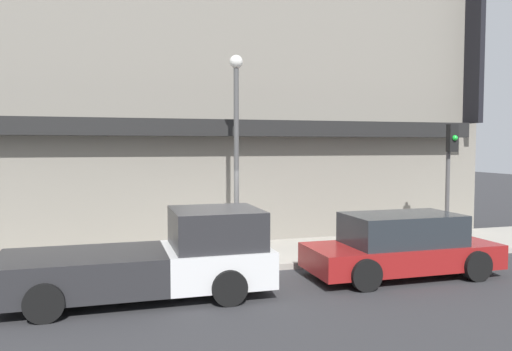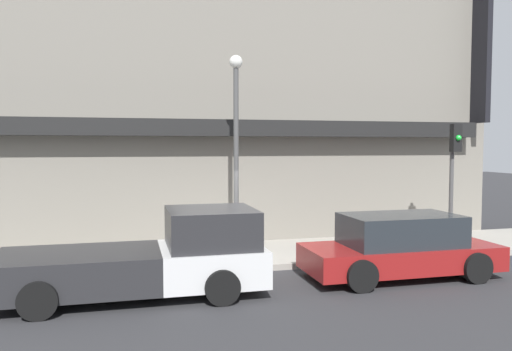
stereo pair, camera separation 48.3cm
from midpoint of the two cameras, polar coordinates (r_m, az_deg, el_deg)
ground_plane at (r=12.61m, az=-2.14°, el=-11.16°), size 80.00×80.00×0.00m
sidewalk at (r=14.13m, az=-3.53°, el=-9.25°), size 36.00×3.22×0.16m
building at (r=16.91m, az=-5.50°, el=8.85°), size 19.80×3.80×11.09m
pickup_truck at (r=10.87m, az=-10.46°, el=-9.29°), size 5.50×2.26×1.81m
parked_car at (r=12.67m, az=17.24°, el=-7.80°), size 4.68×2.02×1.53m
fire_hydrant at (r=14.68m, az=12.44°, el=-7.33°), size 0.19×0.19×0.60m
street_lamp at (r=13.51m, az=-1.27°, el=5.08°), size 0.36×0.36×5.44m
traffic_light at (r=15.61m, az=22.47°, el=1.29°), size 0.28×0.42×3.64m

